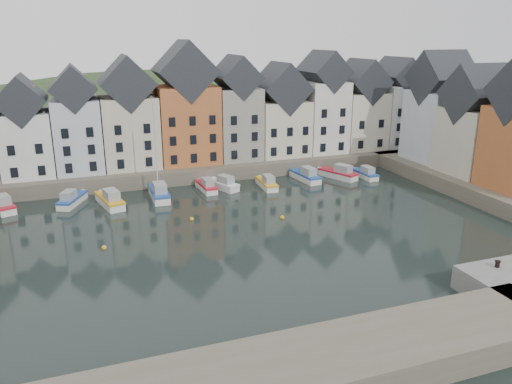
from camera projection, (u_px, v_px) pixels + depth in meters
name	position (u px, v px, depth m)	size (l,w,h in m)	color
ground	(247.00, 242.00, 51.33)	(260.00, 260.00, 0.00)	black
far_quay	(185.00, 165.00, 77.96)	(90.00, 16.00, 2.00)	#544F40
right_quay	(505.00, 189.00, 65.67)	(14.00, 54.00, 2.00)	#544F40
hillside	(164.00, 222.00, 106.98)	(153.60, 70.40, 64.00)	#21361B
far_terrace	(207.00, 115.00, 74.84)	(72.37, 8.16, 17.78)	beige
right_terrace	(479.00, 123.00, 67.53)	(8.30, 24.25, 16.36)	#B4BCC8
mooring_buoys	(197.00, 227.00, 54.78)	(20.50, 5.50, 0.50)	gold
boat_a	(2.00, 205.00, 60.27)	(3.79, 6.23, 2.29)	silver
boat_b	(72.00, 200.00, 62.34)	(3.96, 5.91, 2.18)	silver
boat_c	(110.00, 200.00, 61.85)	(3.40, 6.76, 2.49)	silver
boat_d	(159.00, 193.00, 64.57)	(2.16, 6.66, 12.67)	silver
boat_e	(207.00, 186.00, 68.02)	(2.01, 5.48, 2.07)	silver
boat_f	(223.00, 184.00, 68.88)	(3.91, 5.98, 2.21)	silver
boat_g	(267.00, 183.00, 69.32)	(2.02, 5.64, 2.13)	silver
boat_h	(306.00, 176.00, 72.73)	(2.58, 6.34, 2.37)	silver
boat_i	(339.00, 174.00, 73.98)	(4.26, 6.45, 2.38)	silver
boat_j	(365.00, 174.00, 74.24)	(1.93, 5.41, 2.05)	silver
mooring_bollard	(498.00, 264.00, 41.05)	(0.48, 0.48, 0.56)	black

